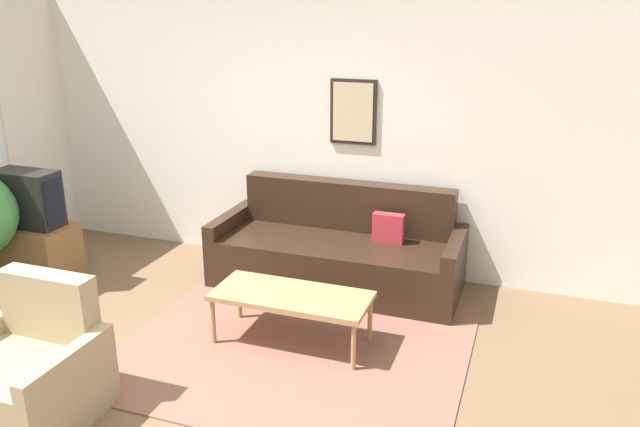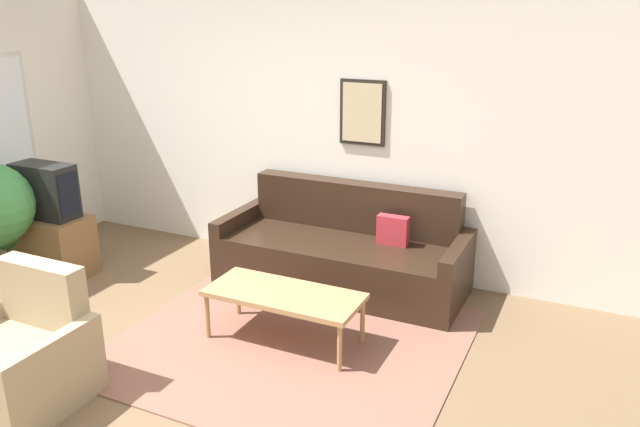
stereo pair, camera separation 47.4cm
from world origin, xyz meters
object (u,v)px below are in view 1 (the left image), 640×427
at_px(couch, 338,252).
at_px(armchair, 27,375).
at_px(tv, 27,199).
at_px(coffee_table, 292,298).

xyz_separation_m(couch, armchair, (-1.21, -2.56, -0.02)).
distance_m(tv, armchair, 2.19).
bearing_deg(tv, coffee_table, -4.16).
height_order(tv, armchair, tv).
height_order(coffee_table, tv, tv).
xyz_separation_m(coffee_table, armchair, (-1.21, -1.40, -0.09)).
relative_size(couch, tv, 3.77).
bearing_deg(coffee_table, couch, 90.22).
relative_size(couch, armchair, 2.58).
xyz_separation_m(tv, armchair, (1.41, -1.59, -0.55)).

